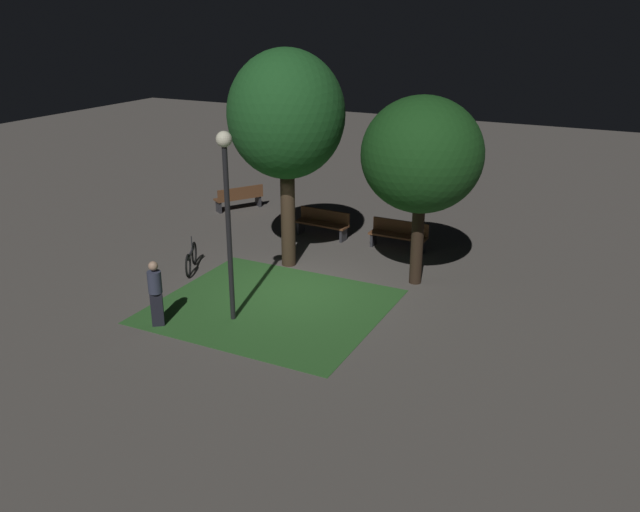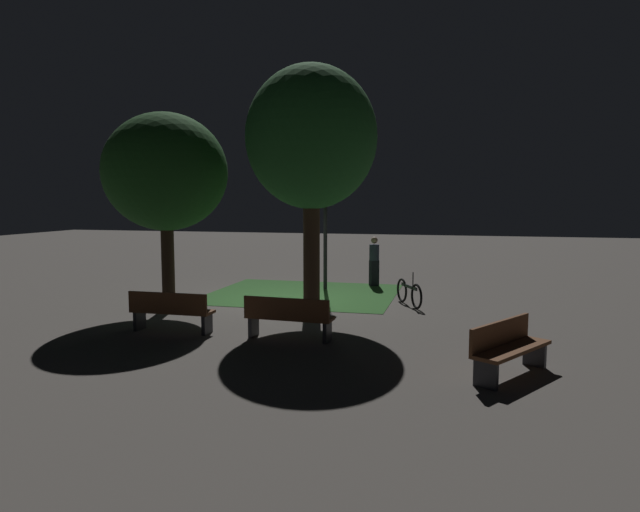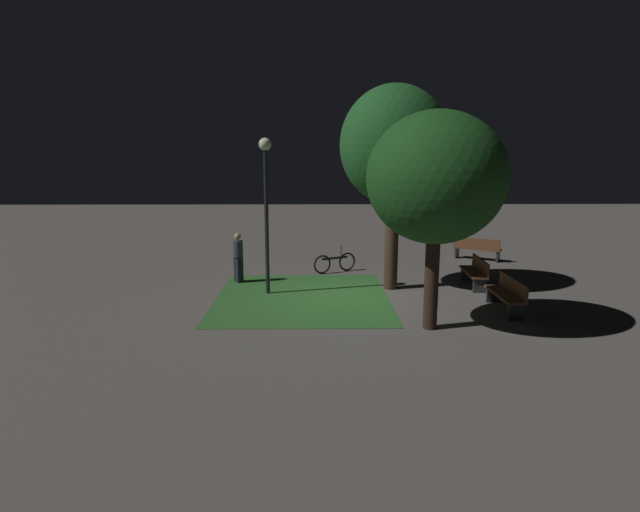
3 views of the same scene
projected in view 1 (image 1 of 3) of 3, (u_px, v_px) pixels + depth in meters
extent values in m
plane|color=#56514C|center=(295.00, 291.00, 17.28)|extent=(60.00, 60.00, 0.00)
cube|color=#2D6028|center=(271.00, 306.00, 16.36)|extent=(5.51, 4.91, 0.01)
cube|color=brown|center=(398.00, 236.00, 20.09)|extent=(1.80, 0.49, 0.06)
cube|color=brown|center=(401.00, 227.00, 20.18)|extent=(1.80, 0.07, 0.40)
cube|color=#2D2D33|center=(422.00, 247.00, 19.83)|extent=(0.08, 0.38, 0.42)
cube|color=#2D2D33|center=(374.00, 239.00, 20.51)|extent=(0.08, 0.38, 0.42)
cube|color=brown|center=(322.00, 224.00, 21.18)|extent=(1.83, 0.59, 0.06)
cube|color=brown|center=(325.00, 215.00, 21.27)|extent=(1.80, 0.17, 0.40)
cube|color=#2D2D33|center=(343.00, 235.00, 20.89)|extent=(0.10, 0.39, 0.42)
cube|color=#2D2D33|center=(301.00, 227.00, 21.64)|extent=(0.10, 0.39, 0.42)
cube|color=brown|center=(238.00, 197.00, 24.16)|extent=(1.37, 1.78, 0.06)
cube|color=brown|center=(241.00, 193.00, 23.91)|extent=(1.01, 1.55, 0.40)
cube|color=#2D2D33|center=(219.00, 207.00, 23.85)|extent=(0.37, 0.27, 0.42)
cube|color=#2D2D33|center=(258.00, 201.00, 24.63)|extent=(0.37, 0.27, 0.42)
cylinder|color=#2D2116|center=(417.00, 236.00, 17.33)|extent=(0.33, 0.33, 2.66)
ellipsoid|color=#194719|center=(422.00, 155.00, 16.55)|extent=(3.12, 3.12, 2.97)
cylinder|color=#38281C|center=(288.00, 208.00, 18.44)|extent=(0.41, 0.41, 3.45)
ellipsoid|color=#1E5623|center=(286.00, 114.00, 17.51)|extent=(3.19, 3.19, 3.47)
cylinder|color=black|center=(229.00, 237.00, 14.96)|extent=(0.12, 0.12, 4.18)
sphere|color=#F2EDCC|center=(224.00, 139.00, 14.17)|extent=(0.36, 0.36, 0.36)
torus|color=black|center=(188.00, 266.00, 18.05)|extent=(0.36, 0.61, 0.66)
torus|color=black|center=(194.00, 253.00, 18.99)|extent=(0.36, 0.61, 0.66)
cube|color=#232328|center=(191.00, 253.00, 18.46)|extent=(0.50, 0.91, 0.08)
cylinder|color=#232328|center=(192.00, 243.00, 18.62)|extent=(0.03, 0.03, 0.40)
cube|color=black|center=(157.00, 309.00, 15.25)|extent=(0.34, 0.33, 0.84)
cylinder|color=#33384C|center=(155.00, 282.00, 15.01)|extent=(0.32, 0.32, 0.52)
sphere|color=tan|center=(153.00, 266.00, 14.86)|extent=(0.22, 0.22, 0.22)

